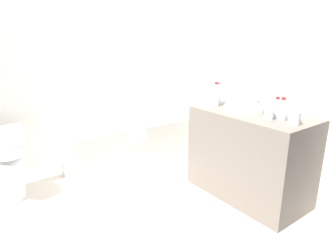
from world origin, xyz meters
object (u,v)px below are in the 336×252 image
at_px(water_bottle_0, 216,95).
at_px(drinking_glass_2, 294,116).
at_px(sink_basin, 244,108).
at_px(drinking_glass_1, 269,114).
at_px(water_bottle_3, 218,94).
at_px(water_bottle_1, 277,108).
at_px(drinking_glass_0, 296,119).
at_px(sink_faucet, 258,104).
at_px(toilet, 7,164).
at_px(bath_mat, 147,181).
at_px(water_bottle_2, 282,110).
at_px(bathtub, 129,141).

distance_m(water_bottle_0, drinking_glass_2, 0.79).
bearing_deg(sink_basin, drinking_glass_1, -100.98).
relative_size(water_bottle_0, water_bottle_3, 1.08).
height_order(water_bottle_1, drinking_glass_0, water_bottle_1).
bearing_deg(sink_faucet, drinking_glass_0, -114.15).
height_order(toilet, sink_basin, sink_basin).
height_order(toilet, drinking_glass_2, drinking_glass_2).
xyz_separation_m(drinking_glass_1, bath_mat, (-0.57, 1.04, -0.88)).
height_order(water_bottle_0, water_bottle_2, water_bottle_0).
bearing_deg(bath_mat, water_bottle_0, -36.39).
distance_m(toilet, drinking_glass_2, 2.61).
xyz_separation_m(sink_faucet, water_bottle_1, (-0.17, -0.32, 0.05)).
bearing_deg(water_bottle_3, drinking_glass_2, -89.66).
distance_m(sink_basin, drinking_glass_0, 0.54).
height_order(water_bottle_2, drinking_glass_2, water_bottle_2).
bearing_deg(drinking_glass_0, sink_faucet, 65.85).
height_order(sink_basin, bath_mat, sink_basin).
height_order(drinking_glass_1, bath_mat, drinking_glass_1).
height_order(bathtub, drinking_glass_0, bathtub).
relative_size(water_bottle_3, drinking_glass_1, 2.44).
distance_m(water_bottle_0, drinking_glass_1, 0.62).
distance_m(toilet, bath_mat, 1.37).
bearing_deg(toilet, sink_basin, 55.37).
bearing_deg(water_bottle_1, water_bottle_3, 90.31).
xyz_separation_m(sink_basin, water_bottle_1, (0.03, -0.32, 0.06)).
height_order(water_bottle_0, drinking_glass_0, water_bottle_0).
bearing_deg(drinking_glass_0, sink_basin, 86.23).
bearing_deg(water_bottle_2, drinking_glass_1, 123.97).
bearing_deg(water_bottle_3, bathtub, 120.48).
bearing_deg(drinking_glass_2, water_bottle_0, 96.64).
distance_m(water_bottle_1, drinking_glass_0, 0.23).
bearing_deg(sink_basin, bathtub, 111.88).
distance_m(toilet, water_bottle_2, 2.54).
height_order(sink_faucet, water_bottle_1, water_bottle_1).
relative_size(toilet, bath_mat, 1.25).
relative_size(bathtub, water_bottle_1, 8.63).
bearing_deg(water_bottle_3, water_bottle_1, -89.69).
bearing_deg(water_bottle_2, sink_basin, 89.51).
height_order(water_bottle_1, water_bottle_2, water_bottle_2).
xyz_separation_m(drinking_glass_0, bath_mat, (-0.59, 1.26, -0.88)).
distance_m(water_bottle_1, bath_mat, 1.54).
bearing_deg(water_bottle_0, water_bottle_3, 32.74).
height_order(drinking_glass_0, drinking_glass_1, drinking_glass_0).
bearing_deg(bath_mat, water_bottle_3, -29.06).
height_order(drinking_glass_1, drinking_glass_2, drinking_glass_2).
relative_size(bathtub, drinking_glass_2, 15.59).
bearing_deg(bathtub, bath_mat, -101.05).
bearing_deg(drinking_glass_1, drinking_glass_2, -60.83).
bearing_deg(water_bottle_0, bathtub, 115.07).
relative_size(sink_faucet, drinking_glass_1, 1.67).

